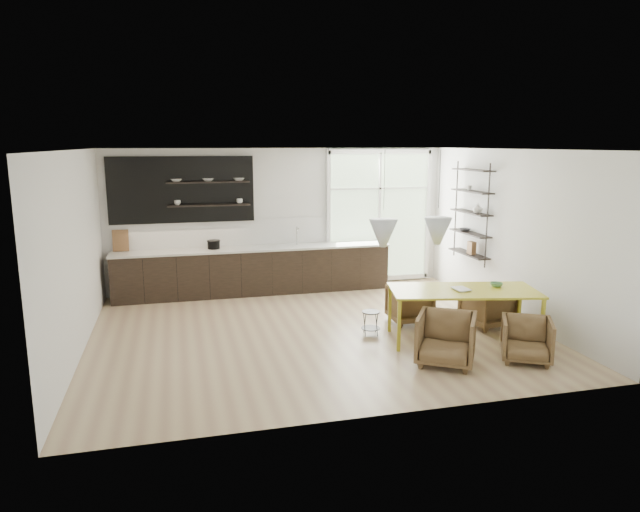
{
  "coord_description": "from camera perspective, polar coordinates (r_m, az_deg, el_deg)",
  "views": [
    {
      "loc": [
        -2.1,
        -8.55,
        2.99
      ],
      "look_at": [
        0.24,
        0.6,
        1.12
      ],
      "focal_mm": 32.0,
      "sensor_mm": 36.0,
      "label": 1
    }
  ],
  "objects": [
    {
      "name": "dining_table",
      "position": [
        8.97,
        14.16,
        -3.61
      ],
      "size": [
        2.37,
        1.45,
        0.81
      ],
      "rotation": [
        0.0,
        0.0,
        -0.22
      ],
      "color": "gold",
      "rests_on": "ground"
    },
    {
      "name": "armchair_back_right",
      "position": [
        9.91,
        16.46,
        -4.81
      ],
      "size": [
        0.82,
        0.84,
        0.67
      ],
      "primitive_type": "imported",
      "rotation": [
        0.0,
        0.0,
        3.29
      ],
      "color": "brown",
      "rests_on": "ground"
    },
    {
      "name": "armchair_front_right",
      "position": [
        8.51,
        19.96,
        -7.88
      ],
      "size": [
        0.9,
        0.91,
        0.61
      ],
      "primitive_type": "imported",
      "rotation": [
        0.0,
        0.0,
        -0.51
      ],
      "color": "brown",
      "rests_on": "ground"
    },
    {
      "name": "room",
      "position": [
        10.13,
        1.18,
        2.51
      ],
      "size": [
        7.02,
        6.01,
        2.91
      ],
      "color": "tan",
      "rests_on": "ground"
    },
    {
      "name": "right_shelving",
      "position": [
        11.24,
        14.9,
        3.97
      ],
      "size": [
        0.26,
        1.22,
        1.9
      ],
      "color": "black",
      "rests_on": "ground"
    },
    {
      "name": "armchair_back_left",
      "position": [
        9.81,
        8.93,
        -4.8
      ],
      "size": [
        0.69,
        0.71,
        0.62
      ],
      "primitive_type": "imported",
      "rotation": [
        0.0,
        0.0,
        3.11
      ],
      "color": "brown",
      "rests_on": "ground"
    },
    {
      "name": "table_bowl",
      "position": [
        9.27,
        17.23,
        -2.75
      ],
      "size": [
        0.26,
        0.26,
        0.06
      ],
      "primitive_type": "imported",
      "rotation": [
        0.0,
        0.0,
        -0.54
      ],
      "color": "#548B54",
      "rests_on": "dining_table"
    },
    {
      "name": "kitchen_run",
      "position": [
        11.58,
        -7.04,
        -0.82
      ],
      "size": [
        5.54,
        0.69,
        2.75
      ],
      "color": "black",
      "rests_on": "ground"
    },
    {
      "name": "armchair_front_left",
      "position": [
        8.08,
        12.48,
        -8.11
      ],
      "size": [
        1.06,
        1.07,
        0.71
      ],
      "primitive_type": "imported",
      "rotation": [
        0.0,
        0.0,
        -0.56
      ],
      "color": "brown",
      "rests_on": "ground"
    },
    {
      "name": "table_book",
      "position": [
        8.86,
        13.32,
        -3.29
      ],
      "size": [
        0.22,
        0.29,
        0.03
      ],
      "primitive_type": "imported",
      "rotation": [
        0.0,
        0.0,
        0.04
      ],
      "color": "white",
      "rests_on": "dining_table"
    },
    {
      "name": "wire_stool",
      "position": [
        9.12,
        5.11,
        -6.36
      ],
      "size": [
        0.3,
        0.3,
        0.38
      ],
      "rotation": [
        0.0,
        0.0,
        0.42
      ],
      "color": "black",
      "rests_on": "ground"
    }
  ]
}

